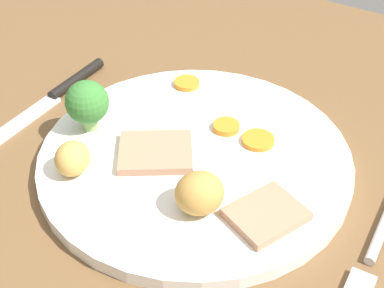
% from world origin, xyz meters
% --- Properties ---
extents(dining_table, '(1.20, 0.84, 0.04)m').
position_xyz_m(dining_table, '(0.00, 0.00, 0.02)').
color(dining_table, brown).
rests_on(dining_table, ground).
extents(dinner_plate, '(0.30, 0.30, 0.01)m').
position_xyz_m(dinner_plate, '(0.00, -0.01, 0.04)').
color(dinner_plate, white).
rests_on(dinner_plate, dining_table).
extents(meat_slice_main, '(0.09, 0.09, 0.01)m').
position_xyz_m(meat_slice_main, '(0.03, 0.01, 0.05)').
color(meat_slice_main, tan).
rests_on(meat_slice_main, dinner_plate).
extents(meat_slice_under, '(0.07, 0.07, 0.01)m').
position_xyz_m(meat_slice_under, '(-0.09, 0.03, 0.05)').
color(meat_slice_under, tan).
rests_on(meat_slice_under, dinner_plate).
extents(roast_potato_left, '(0.06, 0.06, 0.04)m').
position_xyz_m(roast_potato_left, '(-0.04, 0.05, 0.07)').
color(roast_potato_left, '#BC8C42').
rests_on(roast_potato_left, dinner_plate).
extents(roast_potato_right, '(0.04, 0.04, 0.03)m').
position_xyz_m(roast_potato_right, '(0.08, 0.07, 0.07)').
color(roast_potato_right, tan).
rests_on(roast_potato_right, dinner_plate).
extents(carrot_coin_front, '(0.03, 0.03, 0.01)m').
position_xyz_m(carrot_coin_front, '(0.07, -0.10, 0.05)').
color(carrot_coin_front, orange).
rests_on(carrot_coin_front, dinner_plate).
extents(carrot_coin_back, '(0.03, 0.03, 0.00)m').
position_xyz_m(carrot_coin_back, '(-0.04, -0.06, 0.05)').
color(carrot_coin_back, orange).
rests_on(carrot_coin_back, dinner_plate).
extents(carrot_coin_side, '(0.03, 0.03, 0.01)m').
position_xyz_m(carrot_coin_side, '(-0.01, -0.06, 0.05)').
color(carrot_coin_side, orange).
rests_on(carrot_coin_side, dinner_plate).
extents(broccoli_floret, '(0.04, 0.04, 0.05)m').
position_xyz_m(broccoli_floret, '(0.11, 0.01, 0.08)').
color(broccoli_floret, '#8CB766').
rests_on(broccoli_floret, dinner_plate).
extents(fork, '(0.02, 0.15, 0.01)m').
position_xyz_m(fork, '(-0.18, 0.01, 0.04)').
color(fork, silver).
rests_on(fork, dining_table).
extents(knife, '(0.02, 0.19, 0.01)m').
position_xyz_m(knife, '(0.19, -0.02, 0.04)').
color(knife, black).
rests_on(knife, dining_table).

